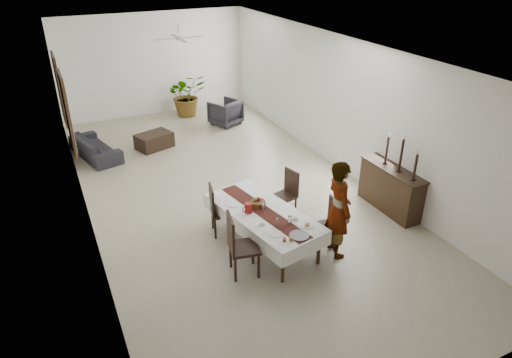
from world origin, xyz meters
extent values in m
cube|color=#AFA88B|center=(0.00, 0.00, 0.00)|extent=(6.00, 12.00, 0.00)
cube|color=white|center=(0.00, 0.00, 3.20)|extent=(6.00, 12.00, 0.02)
cube|color=white|center=(0.00, 6.00, 1.60)|extent=(6.00, 0.02, 3.20)
cube|color=white|center=(0.00, -6.00, 1.60)|extent=(6.00, 0.02, 3.20)
cube|color=white|center=(-3.00, 0.00, 1.60)|extent=(0.02, 12.00, 3.20)
cube|color=white|center=(3.00, 0.00, 1.60)|extent=(0.02, 12.00, 3.20)
cube|color=black|center=(-0.18, -2.22, 0.67)|extent=(1.35, 2.37, 0.05)
cylinder|color=black|center=(-0.37, -3.33, 0.32)|extent=(0.08, 0.08, 0.65)
cylinder|color=black|center=(0.43, -3.17, 0.32)|extent=(0.08, 0.08, 0.65)
cylinder|color=black|center=(-0.78, -1.26, 0.32)|extent=(0.08, 0.08, 0.65)
cylinder|color=black|center=(0.02, -1.10, 0.32)|extent=(0.08, 0.08, 0.65)
cube|color=white|center=(-0.18, -2.22, 0.70)|extent=(1.54, 2.56, 0.01)
cube|color=white|center=(-0.71, -2.32, 0.57)|extent=(0.48, 2.35, 0.28)
cube|color=white|center=(0.36, -2.11, 0.57)|extent=(0.48, 2.35, 0.28)
cube|color=white|center=(0.06, -3.39, 0.57)|extent=(1.08, 0.22, 0.28)
cube|color=white|center=(-0.41, -1.05, 0.57)|extent=(1.08, 0.22, 0.28)
cube|color=#542018|center=(-0.18, -2.22, 0.71)|extent=(0.77, 2.34, 0.00)
cylinder|color=maroon|center=(-0.43, -2.13, 0.80)|extent=(0.16, 0.16, 0.19)
torus|color=maroon|center=(-0.51, -2.14, 0.80)|extent=(0.11, 0.04, 0.11)
cylinder|color=white|center=(0.05, -2.79, 0.79)|extent=(0.06, 0.06, 0.16)
cylinder|color=silver|center=(-0.17, -2.74, 0.79)|extent=(0.06, 0.06, 0.16)
cylinder|color=white|center=(-0.14, -2.16, 0.79)|extent=(0.06, 0.06, 0.16)
cylinder|color=silver|center=(0.21, -2.71, 0.73)|extent=(0.08, 0.08, 0.06)
cylinder|color=silver|center=(0.21, -2.71, 0.71)|extent=(0.14, 0.14, 0.01)
cylinder|color=white|center=(-0.39, -2.59, 0.73)|extent=(0.08, 0.08, 0.06)
cylinder|color=silver|center=(-0.39, -2.59, 0.71)|extent=(0.14, 0.14, 0.01)
cylinder|color=silver|center=(0.29, -2.98, 0.71)|extent=(0.22, 0.22, 0.01)
sphere|color=tan|center=(0.29, -2.98, 0.74)|extent=(0.08, 0.08, 0.08)
cylinder|color=silver|center=(-0.31, -2.95, 0.71)|extent=(0.22, 0.22, 0.01)
cylinder|color=white|center=(-0.57, -1.77, 0.71)|extent=(0.22, 0.22, 0.01)
cylinder|color=#3F3F44|center=(0.02, -3.17, 0.72)|extent=(0.33, 0.33, 0.02)
cylinder|color=brown|center=(-0.18, -3.24, 0.74)|extent=(0.06, 0.06, 0.07)
cylinder|color=brown|center=(-0.28, -3.20, 0.74)|extent=(0.06, 0.06, 0.07)
cylinder|color=brown|center=(-0.18, -1.98, 0.75)|extent=(0.28, 0.28, 0.09)
sphere|color=maroon|center=(-0.15, -1.96, 0.82)|extent=(0.08, 0.08, 0.08)
sphere|color=#487422|center=(-0.22, -1.96, 0.82)|extent=(0.07, 0.07, 0.07)
cube|color=black|center=(0.77, -2.79, 0.44)|extent=(0.47, 0.47, 0.05)
cylinder|color=black|center=(0.91, -2.98, 0.21)|extent=(0.05, 0.05, 0.41)
cylinder|color=black|center=(0.96, -2.64, 0.21)|extent=(0.05, 0.05, 0.41)
cylinder|color=black|center=(0.58, -2.94, 0.21)|extent=(0.05, 0.05, 0.41)
cylinder|color=black|center=(0.62, -2.60, 0.21)|extent=(0.05, 0.05, 0.41)
cube|color=black|center=(0.96, -2.81, 0.72)|extent=(0.09, 0.42, 0.53)
cube|color=black|center=(0.68, -1.46, 0.43)|extent=(0.49, 0.49, 0.05)
cylinder|color=black|center=(0.89, -1.58, 0.20)|extent=(0.05, 0.05, 0.40)
cylinder|color=black|center=(0.81, -1.26, 0.20)|extent=(0.05, 0.05, 0.40)
cylinder|color=black|center=(0.56, -1.66, 0.20)|extent=(0.05, 0.05, 0.40)
cylinder|color=black|center=(0.48, -1.33, 0.20)|extent=(0.05, 0.05, 0.40)
cube|color=black|center=(0.87, -1.42, 0.71)|extent=(0.13, 0.41, 0.52)
cube|color=black|center=(-0.84, -2.83, 0.51)|extent=(0.57, 0.57, 0.06)
cylinder|color=black|center=(-0.99, -2.60, 0.24)|extent=(0.06, 0.06, 0.48)
cylinder|color=black|center=(-1.07, -2.99, 0.24)|extent=(0.06, 0.06, 0.48)
cylinder|color=black|center=(-0.60, -2.68, 0.24)|extent=(0.06, 0.06, 0.48)
cylinder|color=black|center=(-0.68, -3.07, 0.24)|extent=(0.06, 0.06, 0.48)
cube|color=black|center=(-1.05, -2.79, 0.84)|extent=(0.14, 0.49, 0.62)
cube|color=black|center=(-0.71, -1.54, 0.45)|extent=(0.51, 0.51, 0.05)
cylinder|color=black|center=(-0.85, -1.33, 0.21)|extent=(0.05, 0.05, 0.43)
cylinder|color=black|center=(-0.92, -1.67, 0.21)|extent=(0.05, 0.05, 0.43)
cylinder|color=black|center=(-0.50, -1.40, 0.21)|extent=(0.05, 0.05, 0.43)
cylinder|color=black|center=(-0.57, -1.75, 0.21)|extent=(0.05, 0.05, 0.43)
cube|color=black|center=(-0.90, -1.50, 0.75)|extent=(0.13, 0.43, 0.55)
imported|color=#909498|center=(0.89, -3.02, 0.91)|extent=(0.54, 0.73, 1.83)
cube|color=black|center=(2.78, -2.22, 0.46)|extent=(0.41, 1.54, 0.93)
cube|color=black|center=(2.78, -2.22, 0.94)|extent=(0.45, 1.61, 0.03)
cylinder|color=black|center=(2.78, -2.79, 0.97)|extent=(0.10, 0.10, 0.03)
cylinder|color=black|center=(2.78, -2.79, 1.25)|extent=(0.05, 0.05, 0.51)
cylinder|color=beige|center=(2.78, -2.79, 1.54)|extent=(0.04, 0.04, 0.08)
cylinder|color=black|center=(2.78, -2.38, 0.97)|extent=(0.10, 0.10, 0.03)
cylinder|color=black|center=(2.78, -2.38, 1.32)|extent=(0.05, 0.05, 0.67)
cylinder|color=white|center=(2.78, -2.38, 1.70)|extent=(0.04, 0.04, 0.08)
cylinder|color=black|center=(2.78, -1.96, 0.97)|extent=(0.10, 0.10, 0.03)
cylinder|color=black|center=(2.78, -1.96, 1.27)|extent=(0.05, 0.05, 0.57)
cylinder|color=#EDE9CD|center=(2.78, -1.96, 1.59)|extent=(0.04, 0.04, 0.08)
imported|color=#272429|center=(-2.42, 3.24, 0.27)|extent=(1.18, 2.00, 0.55)
imported|color=#2C2A2F|center=(1.60, 4.01, 0.38)|extent=(1.09, 1.10, 0.77)
cube|color=black|center=(-0.87, 3.14, 0.21)|extent=(1.09, 0.89, 0.42)
imported|color=#245120|center=(0.81, 5.34, 0.68)|extent=(1.26, 1.10, 1.36)
cube|color=black|center=(-2.96, 2.20, 1.60)|extent=(0.06, 1.05, 1.85)
cube|color=white|center=(-2.92, 2.20, 1.60)|extent=(0.01, 0.90, 1.70)
cube|color=black|center=(-2.96, 4.30, 1.60)|extent=(0.06, 1.05, 1.85)
cube|color=silver|center=(-2.92, 4.30, 1.60)|extent=(0.01, 0.90, 1.70)
cylinder|color=silver|center=(0.00, 3.00, 3.10)|extent=(0.04, 0.04, 0.20)
cylinder|color=silver|center=(0.00, 3.00, 2.90)|extent=(0.16, 0.16, 0.08)
cube|color=silver|center=(0.00, 3.35, 2.90)|extent=(0.10, 0.55, 0.01)
cube|color=silver|center=(0.00, 2.65, 2.90)|extent=(0.10, 0.55, 0.01)
cube|color=silver|center=(0.35, 3.00, 2.90)|extent=(0.55, 0.10, 0.01)
cube|color=white|center=(-0.35, 3.00, 2.90)|extent=(0.55, 0.10, 0.01)
camera|label=1|loc=(-3.34, -8.54, 5.04)|focal=32.00mm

